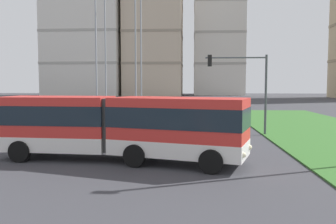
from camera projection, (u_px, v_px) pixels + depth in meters
articulated_bus at (120, 126)px, 16.96m from camera, size 11.94×4.65×3.00m
car_grey_wagon at (68, 130)px, 22.41m from camera, size 4.54×2.34×1.58m
traffic_light_far_right at (245, 79)px, 25.38m from camera, size 4.31×0.28×5.63m
apartment_tower_west at (85, 4)px, 107.06m from camera, size 22.08×17.08×53.89m
apartment_tower_westcentre at (154, 6)px, 109.61m from camera, size 17.02×20.11×53.95m
apartment_tower_centre at (219, 36)px, 113.99m from camera, size 15.44×14.76×37.06m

